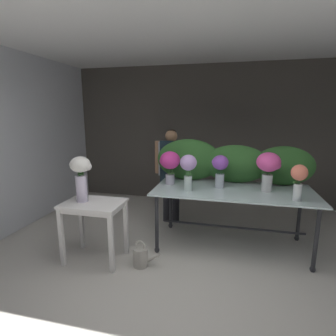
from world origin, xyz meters
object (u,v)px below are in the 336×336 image
Objects in this scene: side_table_white at (94,211)px; vase_fuchsia_ranunculus at (269,166)px; watering_can at (141,257)px; vase_coral_lilies at (299,179)px; vase_white_roses_tall at (81,175)px; vase_magenta_roses at (170,163)px; vase_lilac_stock at (188,167)px; florist at (171,166)px; vase_violet_snapdragons at (220,168)px; display_table_glass at (232,197)px.

side_table_white is 2.33m from vase_fuchsia_ranunculus.
vase_fuchsia_ranunculus reaches higher than watering_can.
vase_white_roses_tall is at bearing -169.94° from vase_coral_lilies.
vase_lilac_stock is at bearing -40.87° from vase_magenta_roses.
vase_white_roses_tall is (-2.58, -0.46, 0.01)m from vase_coral_lilies.
florist reaches higher than vase_fuchsia_ranunculus.
florist is 3.31× the size of vase_magenta_roses.
florist reaches higher than vase_coral_lilies.
vase_coral_lilies is 2.12m from watering_can.
vase_white_roses_tall is (-1.65, -0.82, -0.01)m from vase_violet_snapdragons.
display_table_glass is at bearing -5.13° from vase_magenta_roses.
vase_violet_snapdragons is at bearing 31.07° from vase_lilac_stock.
vase_fuchsia_ranunculus is (1.04, 0.21, 0.02)m from vase_lilac_stock.
vase_coral_lilies is at bearing -13.26° from vase_magenta_roses.
display_table_glass is 2.02m from vase_white_roses_tall.
vase_violet_snapdragons reaches higher than side_table_white.
florist is at bearing 64.93° from side_table_white.
vase_lilac_stock reaches higher than vase_magenta_roses.
vase_fuchsia_ranunculus is (2.13, 0.79, 0.52)m from side_table_white.
vase_fuchsia_ranunculus is at bearing -3.19° from vase_violet_snapdragons.
vase_magenta_roses is 0.41m from vase_lilac_stock.
florist is 3.29× the size of vase_lilac_stock.
display_table_glass is 1.86m from side_table_white.
vase_magenta_roses is at bearing 177.40° from vase_fuchsia_ranunculus.
vase_fuchsia_ranunculus is at bearing 132.48° from vase_coral_lilies.
florist is 3.67× the size of vase_coral_lilies.
side_table_white is at bearing -0.49° from vase_white_roses_tall.
vase_violet_snapdragons reaches higher than display_table_glass.
display_table_glass is at bearing 22.59° from vase_white_roses_tall.
vase_white_roses_tall is (-0.81, -1.43, 0.13)m from florist.
vase_coral_lilies is (1.76, -0.97, 0.12)m from florist.
vase_violet_snapdragons is (0.83, -0.61, 0.14)m from florist.
vase_fuchsia_ranunculus is (1.35, -0.06, 0.02)m from vase_magenta_roses.
vase_coral_lilies is (0.74, -0.31, 0.38)m from display_table_glass.
vase_magenta_roses reaches higher than watering_can.
vase_magenta_roses is at bearing -79.08° from florist.
side_table_white is 1.48× the size of vase_fuchsia_ranunculus.
vase_fuchsia_ranunculus is at bearing 2.63° from display_table_glass.
display_table_glass reaches higher than side_table_white.
vase_lilac_stock is 1.06× the size of vase_violet_snapdragons.
display_table_glass is 0.89m from vase_coral_lilies.
florist reaches higher than side_table_white.
vase_violet_snapdragons is 1.30× the size of watering_can.
side_table_white is at bearing -132.77° from vase_magenta_roses.
vase_fuchsia_ranunculus is at bearing 19.01° from vase_white_roses_tall.
vase_lilac_stock is 1.37m from vase_white_roses_tall.
vase_violet_snapdragons is at bearing 26.45° from vase_white_roses_tall.
display_table_glass is 0.63m from vase_fuchsia_ranunculus.
display_table_glass is 3.75× the size of vase_white_roses_tall.
vase_violet_snapdragons is 1.58m from watering_can.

